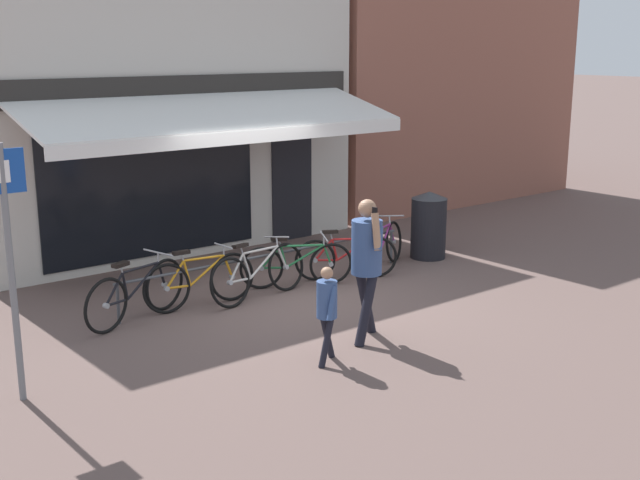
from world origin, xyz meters
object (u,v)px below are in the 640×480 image
Objects in this scene: litter_bin at (429,225)px; parking_sign at (9,248)px; bicycle_green at (296,264)px; bicycle_purple at (383,247)px; bicycle_silver at (258,273)px; pedestrian_child at (327,305)px; bicycle_orange at (200,281)px; pedestrian_adult at (367,254)px; bicycle_black at (136,293)px; bicycle_red at (346,257)px.

parking_sign is at bearing -169.29° from litter_bin.
bicycle_green is 1.03× the size of bicycle_purple.
bicycle_silver is 1.57× the size of pedestrian_child.
pedestrian_child is (0.12, -2.70, 0.33)m from bicycle_orange.
bicycle_purple is 0.87× the size of pedestrian_adult.
bicycle_black is at bearing -59.34° from pedestrian_adult.
parking_sign reaches higher than bicycle_orange.
pedestrian_child reaches higher than bicycle_purple.
bicycle_green is 1.74m from bicycle_purple.
bicycle_black is at bearing -76.30° from pedestrian_child.
pedestrian_adult is at bearing -146.53° from litter_bin.
bicycle_black is 0.95× the size of bicycle_silver.
bicycle_green is 2.85m from litter_bin.
bicycle_orange is 2.52m from bicycle_red.
bicycle_black is 1.50× the size of pedestrian_child.
bicycle_red is at bearing -142.44° from pedestrian_child.
litter_bin is (4.34, 2.59, -0.12)m from pedestrian_child.
bicycle_orange is 0.95× the size of pedestrian_adult.
bicycle_black reaches higher than bicycle_orange.
pedestrian_adult is at bearing -95.60° from bicycle_silver.
bicycle_silver is 4.27m from parking_sign.
pedestrian_adult reaches higher than bicycle_purple.
parking_sign reaches higher than bicycle_black.
bicycle_purple reaches higher than bicycle_green.
litter_bin is (3.48, 2.30, -0.52)m from pedestrian_adult.
pedestrian_child is at bearing -83.56° from bicycle_orange.
bicycle_purple is (1.74, -0.05, 0.01)m from bicycle_green.
bicycle_silver is 1.65m from bicycle_red.
bicycle_silver is (0.86, -0.19, 0.00)m from bicycle_orange.
pedestrian_adult is at bearing -63.79° from bicycle_orange.
bicycle_purple is at bearing 1.38° from bicycle_orange.
pedestrian_adult reaches higher than bicycle_silver.
bicycle_black is 3.49m from bicycle_red.
bicycle_green is 1.39× the size of pedestrian_child.
bicycle_black is 5.44m from litter_bin.
bicycle_orange is 0.88m from bicycle_silver.
bicycle_green is at bearing -159.70° from bicycle_red.
bicycle_black reaches higher than bicycle_red.
bicycle_silver is 3.61m from litter_bin.
bicycle_red is 0.56× the size of parking_sign.
pedestrian_child is at bearing -115.29° from bicycle_silver.
pedestrian_child reaches higher than bicycle_silver.
bicycle_silver is at bearing -8.60° from bicycle_orange.
bicycle_orange is 2.72m from pedestrian_child.
bicycle_silver is 2.33m from pedestrian_adult.
bicycle_black is 1.16× the size of bicycle_red.
parking_sign is (-7.46, -1.41, 1.05)m from litter_bin.
bicycle_orange is at bearing -76.49° from pedestrian_adult.
bicycle_black is 1.50× the size of litter_bin.
bicycle_silver is at bearing 154.45° from bicycle_purple.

